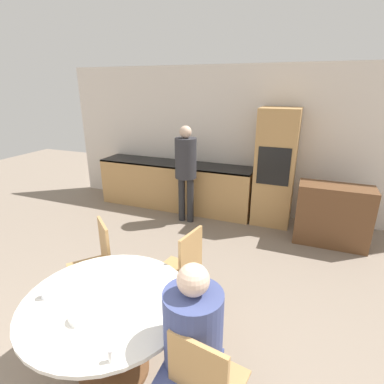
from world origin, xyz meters
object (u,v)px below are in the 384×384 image
person_seated (192,342)px  person_standing (186,164)px  chair_far_right (183,267)px  cup (46,293)px  bowl_near (79,318)px  dining_table (109,321)px  chair_far_left (97,260)px  sideboard (332,215)px  oven_unit (275,168)px

person_seated → person_standing: bearing=113.3°
chair_far_right → cup: size_ratio=12.12×
bowl_near → person_standing: bearing=99.6°
dining_table → chair_far_left: chair_far_left is taller
sideboard → person_standing: person_standing is taller
chair_far_left → chair_far_right: size_ratio=1.00×
chair_far_left → chair_far_right: bearing=53.9°
oven_unit → sideboard: 1.15m
dining_table → chair_far_left: (-0.63, 0.65, 0.01)m
person_seated → cup: person_seated is taller
sideboard → cup: sideboard is taller
cup → chair_far_left: bearing=102.9°
oven_unit → person_standing: (-1.39, -0.53, 0.05)m
sideboard → person_standing: (-2.31, -0.06, 0.57)m
chair_far_right → bowl_near: (-0.30, -1.11, 0.21)m
cup → bowl_near: (0.40, -0.10, -0.02)m
chair_far_right → sideboard: bearing=156.4°
sideboard → cup: 3.85m
chair_far_left → dining_table: bearing=-5.8°
oven_unit → bowl_near: size_ratio=13.65×
person_seated → chair_far_left: bearing=149.9°
person_standing → oven_unit: bearing=20.8°
dining_table → bowl_near: size_ratio=9.03×
oven_unit → sideboard: size_ratio=1.90×
person_standing → bowl_near: 3.25m
person_standing → chair_far_left: bearing=-91.1°
bowl_near → person_seated: bearing=7.0°
person_seated → cup: size_ratio=16.46×
chair_far_left → bowl_near: (0.59, -0.90, 0.21)m
bowl_near → sideboard: bearing=61.5°
person_standing → cup: 3.11m
sideboard → cup: size_ratio=13.05×
person_standing → bowl_near: (0.54, -3.20, -0.28)m
chair_far_right → bowl_near: size_ratio=6.68×
dining_table → person_seated: size_ratio=0.99×
cup → person_standing: bearing=92.5°
sideboard → dining_table: size_ratio=0.80×
sideboard → bowl_near: (-1.77, -3.26, 0.29)m
oven_unit → person_standing: oven_unit is taller
sideboard → bowl_near: bearing=-118.5°
dining_table → person_standing: person_standing is taller
chair_far_left → cup: bearing=-36.8°
person_standing → sideboard: bearing=1.6°
sideboard → person_standing: bearing=-178.4°
oven_unit → sideboard: oven_unit is taller
person_standing → cup: bearing=-87.5°
dining_table → person_seated: bearing=-11.2°
dining_table → person_standing: (-0.58, 2.95, 0.50)m
chair_far_left → person_seated: (1.38, -0.80, 0.21)m
dining_table → cup: 0.53m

